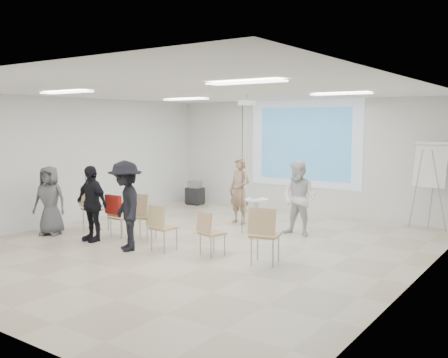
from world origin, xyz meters
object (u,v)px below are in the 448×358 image
Objects in this scene: pedestal_table at (256,211)px; av_cart at (195,194)px; audience_left at (91,198)px; chair_center at (161,224)px; laptop at (144,214)px; audience_outer at (50,196)px; chair_left_mid at (119,214)px; chair_right_inner at (209,230)px; chair_far_left at (92,205)px; chair_right_far at (264,231)px; flipchart_easel at (430,166)px; audience_mid at (126,200)px; chair_left_inner at (141,213)px; player_right at (299,194)px; player_left at (240,186)px.

pedestal_table is 0.97× the size of av_cart.
chair_center is at bearing 9.48° from audience_left.
laptop is 2.17m from audience_outer.
av_cart is at bearing 151.58° from pedestal_table.
av_cart is at bearing 108.39° from chair_left_mid.
pedestal_table is at bearing 118.48° from chair_right_inner.
laptop is 4.55m from av_cart.
chair_right_far is at bearing 6.50° from chair_far_left.
chair_right_inner is at bearing 12.74° from audience_left.
audience_mid is at bearing -121.80° from flipchart_easel.
chair_left_inner is at bearing 38.31° from audience_left.
chair_right_far is at bearing 11.84° from chair_center.
chair_left_mid is 0.61m from chair_left_inner.
flipchart_easel is (4.24, 5.14, 0.49)m from audience_mid.
chair_left_mid is at bearing -140.50° from player_right.
player_right is at bearing -9.43° from pedestal_table.
player_left is at bearing 97.45° from chair_center.
player_right is 1.77× the size of chair_far_left.
chair_left_mid reaches higher than laptop.
player_left is 3.55m from audience_left.
audience_mid is (-0.35, -3.35, 0.07)m from player_left.
chair_center is (0.91, -0.40, -0.06)m from chair_left_inner.
chair_right_far reaches higher than laptop.
chair_left_mid is 4.48m from av_cart.
audience_left is at bearing -79.72° from av_cart.
chair_far_left is 3.36m from chair_right_inner.
player_left reaches higher than chair_right_inner.
chair_far_left is 0.61× the size of audience_outer.
player_right is at bearing 88.46° from audience_mid.
chair_right_inner is at bearing 4.72° from chair_far_left.
av_cart is (-1.36, 4.26, -0.17)m from chair_left_mid.
player_right is 4.80m from av_cart.
chair_far_left is 0.51× the size of flipchart_easel.
av_cart is at bearing 64.23° from audience_outer.
laptop is at bearing 87.15° from chair_left_inner.
flipchart_easel is 6.60m from av_cart.
av_cart is at bearing -79.80° from laptop.
flipchart_easel is (2.68, 4.60, 0.96)m from chair_right_inner.
audience_left is at bearing 24.43° from laptop.
flipchart_easel reaches higher than chair_right_far.
audience_mid is (-2.10, -3.00, 0.07)m from player_right.
pedestal_table is 3.61m from av_cart.
chair_right_far is at bearing -75.69° from player_right.
audience_mid is at bearing 178.67° from chair_right_far.
audience_mid is 0.98× the size of flipchart_easel.
laptop is (-1.87, 0.26, 0.04)m from chair_right_inner.
player_right is at bearing 63.71° from chair_center.
laptop is 0.19× the size of audience_mid.
chair_left_inner is at bearing 87.15° from laptop.
audience_mid reaches higher than audience_outer.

